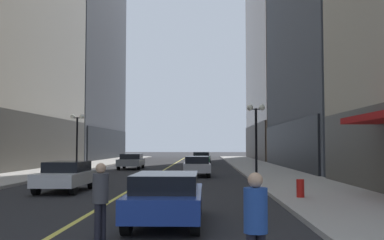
% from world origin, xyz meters
% --- Properties ---
extents(ground_plane, '(200.00, 200.00, 0.00)m').
position_xyz_m(ground_plane, '(0.00, 35.00, 0.00)').
color(ground_plane, '#262628').
extents(sidewalk_left, '(4.50, 78.00, 0.15)m').
position_xyz_m(sidewalk_left, '(-8.25, 35.00, 0.07)').
color(sidewalk_left, '#ADA8A0').
rests_on(sidewalk_left, ground).
extents(sidewalk_right, '(4.50, 78.00, 0.15)m').
position_xyz_m(sidewalk_right, '(8.25, 35.00, 0.07)').
color(sidewalk_right, '#ADA8A0').
rests_on(sidewalk_right, ground).
extents(lane_centre_stripe, '(0.16, 70.00, 0.01)m').
position_xyz_m(lane_centre_stripe, '(0.00, 35.00, 0.00)').
color(lane_centre_stripe, '#E5D64C').
rests_on(lane_centre_stripe, ground).
extents(building_left_far, '(13.98, 26.00, 36.56)m').
position_xyz_m(building_left_far, '(-17.39, 60.00, 18.22)').
color(building_left_far, '#4C515B').
rests_on(building_left_far, ground).
extents(car_blue, '(1.81, 4.33, 1.32)m').
position_xyz_m(car_blue, '(2.44, 6.96, 0.72)').
color(car_blue, navy).
rests_on(car_blue, ground).
extents(car_white, '(1.81, 4.07, 1.32)m').
position_xyz_m(car_white, '(-2.71, 15.07, 0.72)').
color(car_white, silver).
rests_on(car_white, ground).
extents(car_silver, '(1.84, 4.43, 1.32)m').
position_xyz_m(car_silver, '(2.87, 25.18, 0.72)').
color(car_silver, '#B7B7BC').
rests_on(car_silver, ground).
extents(car_grey, '(2.05, 4.54, 1.32)m').
position_xyz_m(car_grey, '(-2.96, 34.04, 0.72)').
color(car_grey, slate).
rests_on(car_grey, ground).
extents(car_green, '(2.06, 4.76, 1.32)m').
position_xyz_m(car_green, '(3.04, 44.83, 0.72)').
color(car_green, '#196038').
rests_on(car_green, ground).
extents(pedestrian_in_blue_hoodie, '(0.45, 0.45, 1.65)m').
position_xyz_m(pedestrian_in_blue_hoodie, '(4.16, 1.74, 0.96)').
color(pedestrian_in_blue_hoodie, black).
rests_on(pedestrian_in_blue_hoodie, ground).
extents(pedestrian_with_orange_bag, '(0.46, 0.46, 1.66)m').
position_xyz_m(pedestrian_with_orange_bag, '(1.21, 4.87, 0.96)').
color(pedestrian_with_orange_bag, black).
rests_on(pedestrian_with_orange_bag, ground).
extents(traffic_light_near_right, '(3.43, 0.35, 5.65)m').
position_xyz_m(traffic_light_near_right, '(5.35, 2.24, 3.74)').
color(traffic_light_near_right, black).
rests_on(traffic_light_near_right, ground).
extents(street_lamp_left_far, '(1.06, 0.36, 4.43)m').
position_xyz_m(street_lamp_left_far, '(-6.40, 29.45, 3.26)').
color(street_lamp_left_far, black).
rests_on(street_lamp_left_far, ground).
extents(street_lamp_right_mid, '(1.06, 0.36, 4.43)m').
position_xyz_m(street_lamp_right_mid, '(6.40, 21.54, 3.26)').
color(street_lamp_right_mid, black).
rests_on(street_lamp_right_mid, ground).
extents(fire_hydrant_right, '(0.28, 0.28, 0.80)m').
position_xyz_m(fire_hydrant_right, '(6.90, 11.86, 0.40)').
color(fire_hydrant_right, red).
rests_on(fire_hydrant_right, ground).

